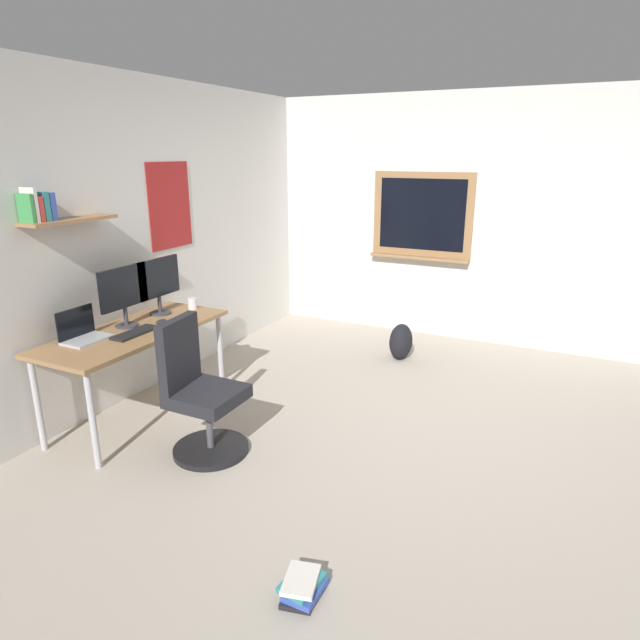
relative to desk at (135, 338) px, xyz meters
name	(u,v)px	position (x,y,z in m)	size (l,w,h in m)	color
ground_plane	(417,439)	(0.60, -2.05, -0.65)	(5.20, 5.20, 0.00)	#ADA393
wall_back	(144,238)	(0.60, 0.40, 0.65)	(5.00, 0.30, 2.60)	silver
wall_right	(488,222)	(3.05, -2.02, 0.65)	(0.22, 5.00, 2.60)	silver
desk	(135,338)	(0.00, 0.00, 0.00)	(1.49, 0.64, 0.72)	#997047
office_chair	(200,397)	(-0.21, -0.75, -0.24)	(0.52, 0.52, 0.95)	black
laptop	(83,333)	(-0.34, 0.15, 0.12)	(0.31, 0.21, 0.23)	#ADAFB5
monitor_primary	(124,292)	(0.04, 0.10, 0.34)	(0.46, 0.17, 0.46)	#38383D
monitor_secondary	(159,282)	(0.41, 0.10, 0.34)	(0.46, 0.17, 0.46)	#38383D
keyboard	(135,333)	(-0.07, -0.08, 0.08)	(0.37, 0.13, 0.02)	black
computer_mouse	(161,322)	(0.21, -0.08, 0.09)	(0.10, 0.06, 0.03)	#262628
coffee_mug	(192,304)	(0.65, -0.03, 0.12)	(0.08, 0.08, 0.09)	silver
backpack	(401,342)	(2.10, -1.43, -0.47)	(0.32, 0.22, 0.36)	black
book_stack_on_floor	(302,586)	(-1.06, -1.99, -0.60)	(0.25, 0.20, 0.11)	black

